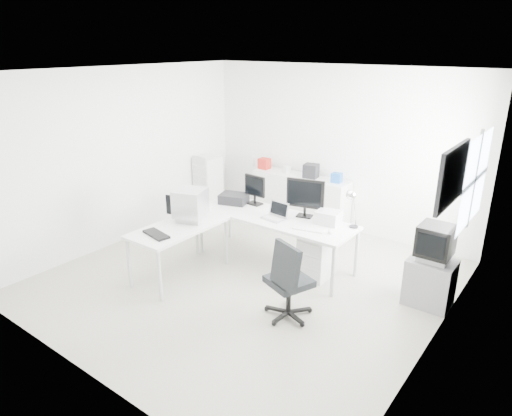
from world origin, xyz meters
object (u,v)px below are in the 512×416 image
Objects in this scene: main_desk at (274,240)px; crt_monitor at (191,206)px; lcd_monitor_small at (255,190)px; crt_tv at (435,244)px; sideboard at (300,200)px; laptop at (274,212)px; office_chair at (289,277)px; tv_cabinet at (430,282)px; side_desk at (180,251)px; lcd_monitor_large at (305,198)px; drawer_pedestal at (317,256)px; laser_printer at (328,217)px; filing_cabinet at (208,185)px; inkjet_printer at (234,198)px.

main_desk is 1.34m from crt_monitor.
lcd_monitor_small is 2.76m from crt_tv.
laptop is at bearing -70.72° from sideboard.
main_desk is at bearing 25.90° from crt_monitor.
crt_monitor is at bearing -165.50° from office_chair.
tv_cabinet is 0.53m from crt_tv.
laptop is at bearing 154.00° from office_chair.
crt_monitor is (0.00, 0.25, 0.60)m from side_desk.
lcd_monitor_small is at bearing 166.67° from lcd_monitor_large.
laser_printer reaches higher than drawer_pedestal.
filing_cabinet reaches higher than side_desk.
tv_cabinet is at bearing 14.63° from laptop.
inkjet_printer is 2.15m from office_chair.
office_chair is 1.84m from crt_tv.
side_desk is 1.92m from lcd_monitor_large.
lcd_monitor_large reaches higher than crt_monitor.
lcd_monitor_large reaches higher than drawer_pedestal.
filing_cabinet is (-1.45, 2.18, 0.17)m from side_desk.
drawer_pedestal is 1.51m from tv_cabinet.
laptop is 2.25m from tv_cabinet.
lcd_monitor_small is at bearing 159.86° from office_chair.
crt_monitor is at bearing -160.42° from crt_tv.
main_desk is at bearing -25.26° from filing_cabinet.
lcd_monitor_small is 1.99m from filing_cabinet.
lcd_monitor_large is 1.99m from tv_cabinet.
crt_tv is at bearing -5.14° from laser_printer.
lcd_monitor_small reaches higher than laser_printer.
side_desk is 1.93m from drawer_pedestal.
lcd_monitor_large is at bearing 150.26° from drawer_pedestal.
lcd_monitor_large is at bearing 23.41° from crt_monitor.
office_chair is (0.19, -1.28, -0.32)m from laser_printer.
crt_monitor is 0.41× the size of filing_cabinet.
inkjet_printer is 3.10m from tv_cabinet.
crt_monitor reaches higher than laptop.
drawer_pedestal is 1.80× the size of laptop.
sideboard is at bearing 110.13° from lcd_monitor_large.
laptop is at bearing -26.76° from lcd_monitor_small.
sideboard is at bearing 83.63° from side_desk.
drawer_pedestal is at bearing 4.09° from main_desk.
inkjet_printer is 1.25× the size of laptop.
lcd_monitor_small is 1.31m from laser_printer.
laptop is 0.67× the size of crt_tv.
laptop is 0.18× the size of sideboard.
lcd_monitor_small is at bearing -25.52° from filing_cabinet.
lcd_monitor_small is at bearing -90.10° from sideboard.
office_chair is at bearing -79.13° from lcd_monitor_large.
lcd_monitor_small is at bearing 155.51° from laptop.
side_desk reaches higher than drawer_pedestal.
crt_monitor is (-0.85, -0.85, 0.60)m from main_desk.
office_chair is at bearing -134.24° from crt_tv.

